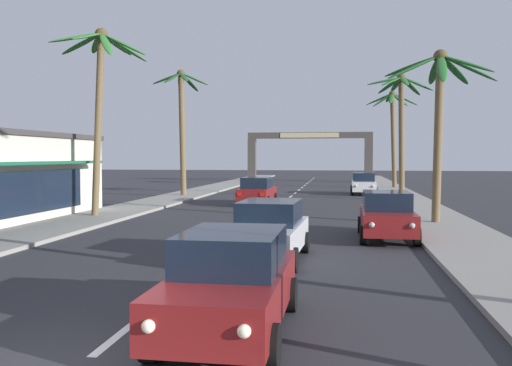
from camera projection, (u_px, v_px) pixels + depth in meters
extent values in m
cube|color=gray|center=(430.00, 217.00, 25.82)|extent=(3.20, 110.00, 0.14)
cube|color=gray|center=(119.00, 212.00, 28.21)|extent=(3.20, 110.00, 0.14)
cube|color=silver|center=(119.00, 335.00, 8.90)|extent=(0.16, 2.00, 0.01)
cube|color=silver|center=(186.00, 281.00, 12.77)|extent=(0.16, 2.00, 0.01)
cube|color=silver|center=(222.00, 252.00, 16.65)|extent=(0.16, 2.00, 0.01)
cube|color=silver|center=(244.00, 234.00, 20.52)|extent=(0.16, 2.00, 0.01)
cube|color=silver|center=(260.00, 222.00, 24.40)|extent=(0.16, 2.00, 0.01)
cube|color=silver|center=(271.00, 213.00, 28.28)|extent=(0.16, 2.00, 0.01)
cube|color=silver|center=(279.00, 206.00, 32.15)|extent=(0.16, 2.00, 0.01)
cube|color=silver|center=(286.00, 201.00, 36.03)|extent=(0.16, 2.00, 0.01)
cube|color=silver|center=(291.00, 196.00, 39.91)|extent=(0.16, 2.00, 0.01)
cube|color=silver|center=(295.00, 193.00, 43.78)|extent=(0.16, 2.00, 0.01)
cube|color=silver|center=(299.00, 190.00, 47.66)|extent=(0.16, 2.00, 0.01)
cube|color=silver|center=(302.00, 187.00, 51.53)|extent=(0.16, 2.00, 0.01)
cube|color=silver|center=(305.00, 185.00, 55.41)|extent=(0.16, 2.00, 0.01)
cube|color=silver|center=(307.00, 183.00, 59.29)|extent=(0.16, 2.00, 0.01)
cube|color=silver|center=(309.00, 182.00, 63.16)|extent=(0.16, 2.00, 0.01)
cube|color=silver|center=(311.00, 180.00, 67.04)|extent=(0.16, 2.00, 0.01)
cube|color=silver|center=(313.00, 179.00, 70.92)|extent=(0.16, 2.00, 0.01)
cube|color=silver|center=(314.00, 178.00, 74.79)|extent=(0.16, 2.00, 0.01)
cube|color=maroon|center=(231.00, 292.00, 8.96)|extent=(1.77, 4.31, 0.72)
cube|color=black|center=(232.00, 250.00, 9.08)|extent=(1.61, 2.21, 0.64)
cylinder|color=black|center=(271.00, 346.00, 7.45)|extent=(0.22, 0.64, 0.64)
cylinder|color=black|center=(151.00, 340.00, 7.72)|extent=(0.22, 0.64, 0.64)
cylinder|color=black|center=(291.00, 295.00, 10.25)|extent=(0.22, 0.64, 0.64)
cylinder|color=black|center=(202.00, 291.00, 10.52)|extent=(0.22, 0.64, 0.64)
sphere|color=#F9EFC6|center=(244.00, 331.00, 6.72)|extent=(0.18, 0.18, 0.18)
sphere|color=#F9EFC6|center=(148.00, 326.00, 6.92)|extent=(0.18, 0.18, 0.18)
cube|color=red|center=(284.00, 263.00, 10.99)|extent=(0.24, 0.06, 0.20)
cube|color=red|center=(220.00, 261.00, 11.19)|extent=(0.24, 0.06, 0.20)
cube|color=silver|center=(269.00, 237.00, 15.23)|extent=(1.95, 4.37, 0.72)
cube|color=black|center=(270.00, 212.00, 15.35)|extent=(1.70, 2.27, 0.64)
cylinder|color=black|center=(293.00, 260.00, 13.69)|extent=(0.25, 0.65, 0.64)
cylinder|color=black|center=(227.00, 257.00, 14.03)|extent=(0.25, 0.65, 0.64)
cylinder|color=black|center=(305.00, 242.00, 16.47)|extent=(0.25, 0.65, 0.64)
cylinder|color=black|center=(250.00, 241.00, 16.81)|extent=(0.25, 0.65, 0.64)
sphere|color=#F9EFC6|center=(279.00, 247.00, 12.98)|extent=(0.18, 0.18, 0.18)
sphere|color=#F9EFC6|center=(229.00, 245.00, 13.23)|extent=(0.18, 0.18, 0.18)
cube|color=red|center=(301.00, 224.00, 17.21)|extent=(0.24, 0.07, 0.20)
cube|color=red|center=(261.00, 223.00, 17.47)|extent=(0.24, 0.07, 0.20)
cube|color=maroon|center=(257.00, 194.00, 32.98)|extent=(1.88, 4.35, 0.72)
cube|color=black|center=(257.00, 183.00, 32.80)|extent=(1.66, 2.25, 0.64)
cylinder|color=black|center=(248.00, 198.00, 34.55)|extent=(0.24, 0.65, 0.64)
cylinder|color=black|center=(275.00, 198.00, 34.23)|extent=(0.24, 0.65, 0.64)
cylinder|color=black|center=(238.00, 201.00, 31.76)|extent=(0.24, 0.65, 0.64)
cylinder|color=black|center=(267.00, 202.00, 31.45)|extent=(0.24, 0.65, 0.64)
sphere|color=#B2B2AD|center=(254.00, 190.00, 35.22)|extent=(0.18, 0.18, 0.18)
sphere|color=#B2B2AD|center=(273.00, 190.00, 34.99)|extent=(0.18, 0.18, 0.18)
cube|color=red|center=(239.00, 194.00, 30.97)|extent=(0.24, 0.07, 0.20)
cube|color=red|center=(262.00, 195.00, 30.73)|extent=(0.24, 0.07, 0.20)
cube|color=silver|center=(363.00, 186.00, 41.94)|extent=(1.79, 4.31, 0.72)
cube|color=black|center=(363.00, 177.00, 42.06)|extent=(1.61, 2.21, 0.64)
cylinder|color=black|center=(376.00, 192.00, 40.42)|extent=(0.22, 0.64, 0.64)
cylinder|color=black|center=(352.00, 191.00, 40.70)|extent=(0.22, 0.64, 0.64)
cylinder|color=black|center=(374.00, 189.00, 43.22)|extent=(0.22, 0.64, 0.64)
cylinder|color=black|center=(352.00, 189.00, 43.50)|extent=(0.22, 0.64, 0.64)
sphere|color=#B2B2AD|center=(373.00, 186.00, 39.70)|extent=(0.18, 0.18, 0.18)
sphere|color=#B2B2AD|center=(356.00, 186.00, 39.90)|extent=(0.18, 0.18, 0.18)
cube|color=red|center=(371.00, 183.00, 43.96)|extent=(0.24, 0.06, 0.20)
cube|color=red|center=(354.00, 183.00, 44.17)|extent=(0.24, 0.06, 0.20)
cube|color=maroon|center=(387.00, 220.00, 19.24)|extent=(1.80, 4.32, 0.72)
cube|color=black|center=(387.00, 200.00, 19.36)|extent=(1.62, 2.21, 0.64)
cylinder|color=black|center=(417.00, 236.00, 17.72)|extent=(0.23, 0.64, 0.64)
cylinder|color=black|center=(363.00, 235.00, 18.00)|extent=(0.23, 0.64, 0.64)
cylinder|color=black|center=(407.00, 226.00, 20.52)|extent=(0.23, 0.64, 0.64)
cylinder|color=black|center=(361.00, 225.00, 20.80)|extent=(0.23, 0.64, 0.64)
sphere|color=#B2B2AD|center=(412.00, 226.00, 17.00)|extent=(0.18, 0.18, 0.18)
sphere|color=#B2B2AD|center=(372.00, 225.00, 17.20)|extent=(0.18, 0.18, 0.18)
cube|color=red|center=(400.00, 211.00, 21.26)|extent=(0.24, 0.06, 0.20)
cube|color=red|center=(366.00, 211.00, 21.47)|extent=(0.24, 0.06, 0.20)
cylinder|color=brown|center=(98.00, 128.00, 25.62)|extent=(0.77, 0.32, 8.58)
ellipsoid|color=#2D702D|center=(123.00, 44.00, 25.22)|extent=(2.25, 0.42, 1.20)
ellipsoid|color=#2D702D|center=(125.00, 48.00, 25.81)|extent=(2.08, 1.49, 1.30)
ellipsoid|color=#2D702D|center=(117.00, 45.00, 26.48)|extent=(0.95, 2.42, 0.74)
ellipsoid|color=#2D702D|center=(97.00, 44.00, 26.46)|extent=(1.69, 2.21, 0.66)
ellipsoid|color=#2D702D|center=(81.00, 44.00, 25.80)|extent=(2.37, 0.87, 0.96)
ellipsoid|color=#2D702D|center=(75.00, 38.00, 24.87)|extent=(2.19, 1.70, 0.76)
ellipsoid|color=#2D702D|center=(87.00, 36.00, 24.28)|extent=(0.68, 2.39, 0.88)
ellipsoid|color=#2D702D|center=(106.00, 44.00, 24.50)|extent=(1.56, 1.94, 1.46)
sphere|color=#4C4223|center=(101.00, 34.00, 25.38)|extent=(0.60, 0.60, 0.60)
cylinder|color=brown|center=(182.00, 136.00, 39.38)|extent=(0.56, 0.41, 8.86)
ellipsoid|color=#1E5123|center=(194.00, 79.00, 38.94)|extent=(2.16, 0.61, 1.06)
ellipsoid|color=#1E5123|center=(190.00, 83.00, 40.04)|extent=(1.18, 2.03, 1.25)
ellipsoid|color=#1E5123|center=(181.00, 80.00, 40.25)|extent=(1.05, 2.20, 0.90)
ellipsoid|color=#1E5123|center=(167.00, 79.00, 39.34)|extent=(2.20, 0.43, 0.89)
ellipsoid|color=#1E5123|center=(173.00, 78.00, 38.27)|extent=(1.01, 2.15, 1.08)
ellipsoid|color=#1E5123|center=(184.00, 77.00, 38.21)|extent=(1.37, 2.09, 1.00)
sphere|color=#4C4223|center=(181.00, 74.00, 39.18)|extent=(0.60, 0.60, 0.60)
cylinder|color=brown|center=(438.00, 142.00, 23.02)|extent=(0.45, 0.35, 7.09)
ellipsoid|color=#236028|center=(469.00, 68.00, 22.51)|extent=(2.34, 0.78, 1.30)
ellipsoid|color=#236028|center=(455.00, 70.00, 23.62)|extent=(1.84, 2.07, 1.14)
ellipsoid|color=#236028|center=(435.00, 71.00, 24.03)|extent=(0.43, 2.42, 1.03)
ellipsoid|color=#236028|center=(412.00, 66.00, 23.51)|extent=(2.42, 1.37, 0.84)
ellipsoid|color=#236028|center=(414.00, 67.00, 22.72)|extent=(2.39, 1.03, 1.15)
ellipsoid|color=#236028|center=(442.00, 68.00, 21.86)|extent=(0.64, 2.22, 1.51)
ellipsoid|color=#236028|center=(467.00, 63.00, 22.00)|extent=(2.10, 1.82, 1.10)
sphere|color=#4C4223|center=(441.00, 56.00, 22.84)|extent=(0.60, 0.60, 0.60)
cylinder|color=brown|center=(402.00, 140.00, 36.30)|extent=(0.51, 0.38, 8.11)
ellipsoid|color=#236028|center=(417.00, 84.00, 36.21)|extent=(2.29, 0.90, 1.00)
ellipsoid|color=#236028|center=(411.00, 86.00, 36.79)|extent=(1.77, 1.88, 1.17)
ellipsoid|color=#236028|center=(396.00, 84.00, 37.26)|extent=(0.80, 2.35, 0.78)
ellipsoid|color=#236028|center=(389.00, 86.00, 37.08)|extent=(1.72, 2.01, 0.99)
ellipsoid|color=#236028|center=(384.00, 81.00, 36.06)|extent=(2.37, 0.86, 0.65)
ellipsoid|color=#236028|center=(392.00, 81.00, 35.35)|extent=(1.72, 2.06, 0.87)
ellipsoid|color=#236028|center=(404.00, 81.00, 35.02)|extent=(0.58, 2.29, 0.95)
ellipsoid|color=#236028|center=(412.00, 82.00, 35.12)|extent=(1.56, 2.11, 1.00)
sphere|color=#4C4223|center=(401.00, 78.00, 36.11)|extent=(0.60, 0.60, 0.60)
cylinder|color=brown|center=(393.00, 142.00, 49.46)|extent=(0.70, 0.40, 8.57)
ellipsoid|color=#236028|center=(405.00, 99.00, 49.19)|extent=(2.39, 0.55, 1.24)
ellipsoid|color=#236028|center=(399.00, 99.00, 50.14)|extent=(1.76, 2.21, 1.04)
ellipsoid|color=#236028|center=(389.00, 98.00, 50.53)|extent=(0.71, 2.56, 0.68)
ellipsoid|color=#236028|center=(381.00, 98.00, 50.25)|extent=(2.11, 1.99, 0.83)
ellipsoid|color=#236028|center=(379.00, 99.00, 49.59)|extent=(2.43, 0.63, 1.14)
ellipsoid|color=#236028|center=(383.00, 100.00, 48.81)|extent=(2.08, 1.65, 1.42)
ellipsoid|color=#236028|center=(391.00, 98.00, 48.21)|extent=(0.77, 2.39, 1.25)
ellipsoid|color=#236028|center=(400.00, 100.00, 48.32)|extent=(1.57, 2.10, 1.47)
sphere|color=#4C4223|center=(392.00, 94.00, 49.27)|extent=(0.60, 0.60, 0.60)
cube|color=#423D38|center=(252.00, 160.00, 64.24)|extent=(0.90, 0.90, 5.05)
cube|color=#423D38|center=(369.00, 160.00, 62.17)|extent=(0.90, 0.90, 5.05)
cube|color=#423D38|center=(309.00, 135.00, 63.07)|extent=(14.43, 0.60, 0.70)
cube|color=tan|center=(309.00, 135.00, 62.75)|extent=(6.77, 0.08, 0.56)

